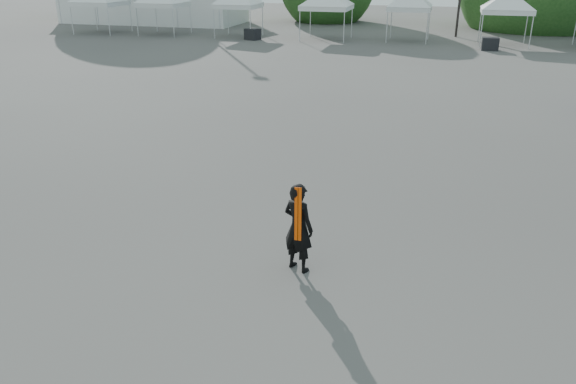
# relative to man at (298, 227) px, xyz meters

# --- Properties ---
(ground) EXTENTS (120.00, 120.00, 0.00)m
(ground) POSITION_rel_man_xyz_m (-0.50, 1.94, -0.81)
(ground) COLOR #474442
(ground) RESTS_ON ground
(man) EXTENTS (0.69, 0.59, 1.61)m
(man) POSITION_rel_man_xyz_m (0.00, 0.00, 0.00)
(man) COLOR black
(man) RESTS_ON ground
(crate_west) EXTENTS (1.13, 1.01, 0.73)m
(crate_west) POSITION_rel_man_xyz_m (-10.74, 28.61, -0.44)
(crate_west) COLOR black
(crate_west) RESTS_ON ground
(crate_mid) EXTENTS (0.98, 0.77, 0.75)m
(crate_mid) POSITION_rel_man_xyz_m (4.48, 27.93, -0.43)
(crate_mid) COLOR black
(crate_mid) RESTS_ON ground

